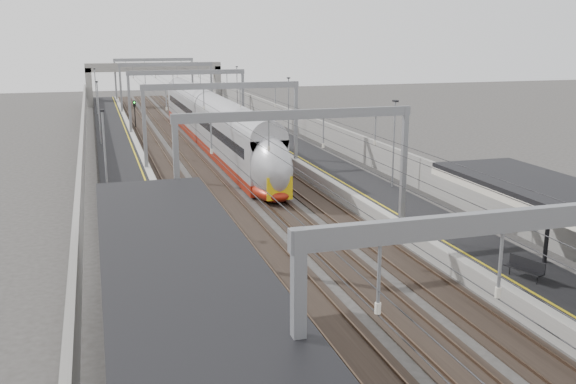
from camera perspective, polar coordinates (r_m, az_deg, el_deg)
platform_left at (r=55.82m, az=-14.42°, el=2.13°), size 4.00×120.00×1.00m
platform_right at (r=58.64m, az=1.39°, el=3.12°), size 4.00×120.00×1.00m
tracks at (r=56.77m, az=-6.31°, el=2.22°), size 11.40×140.00×0.20m
overhead_line at (r=62.37m, az=-7.61°, el=8.88°), size 13.00×140.00×6.60m
canopy_left at (r=14.32m, az=-7.05°, el=-12.39°), size 4.40×30.00×4.24m
overbridge at (r=110.34m, az=-11.80°, el=10.38°), size 22.00×2.20×6.90m
wall_left at (r=55.59m, az=-17.78°, el=3.02°), size 0.30×120.00×3.20m
wall_right at (r=59.51m, az=4.33°, el=4.32°), size 0.30×120.00×3.20m
train at (r=65.82m, az=-6.61°, el=5.70°), size 2.84×51.72×4.48m
bench at (r=29.93m, az=20.34°, el=-6.25°), size 0.98×1.85×0.92m
signal_green at (r=82.16m, az=-13.47°, el=7.17°), size 0.32×0.32×3.48m
signal_red_near at (r=74.88m, az=-6.58°, el=6.85°), size 0.32×0.32×3.48m
signal_red_far at (r=83.83m, az=-6.19°, el=7.60°), size 0.32×0.32×3.48m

